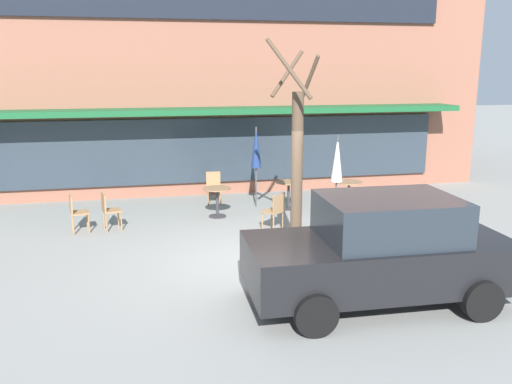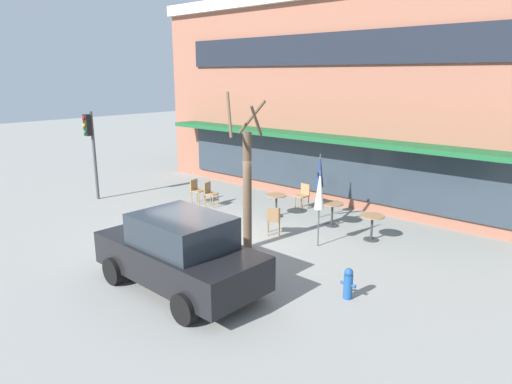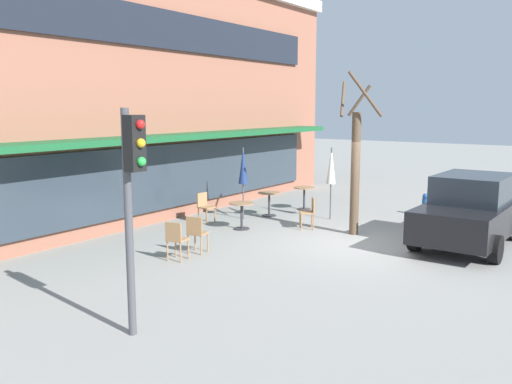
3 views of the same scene
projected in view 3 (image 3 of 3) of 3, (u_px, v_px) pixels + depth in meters
The scene contains 15 objects.
ground_plane at pixel (359, 245), 13.53m from camera, with size 80.00×80.00×0.00m, color gray.
building_facade at pixel (92, 92), 18.52m from camera, with size 17.34×9.10×7.80m.
cafe_table_near_wall at pixel (269, 200), 17.01m from camera, with size 0.70×0.70×0.76m.
cafe_table_streetside at pixel (304, 194), 18.09m from camera, with size 0.70×0.70×0.76m.
cafe_table_by_tree at pixel (242, 211), 15.17m from camera, with size 0.70×0.70×0.76m.
patio_umbrella_green_folded at pixel (243, 166), 16.42m from camera, with size 0.28×0.28×2.20m.
patio_umbrella_cream_folded at pixel (331, 166), 16.37m from camera, with size 0.28×0.28×2.20m.
cafe_chair_0 at pixel (205, 205), 16.07m from camera, with size 0.43×0.43×0.89m.
cafe_chair_1 at pixel (176, 238), 12.06m from camera, with size 0.47×0.47×0.89m.
cafe_chair_2 at pixel (310, 211), 15.23m from camera, with size 0.56×0.56×0.89m.
cafe_chair_3 at pixel (196, 232), 12.66m from camera, with size 0.48×0.48×0.89m.
parked_sedan at pixel (471, 210), 13.38m from camera, with size 4.24×2.10×1.76m.
street_tree at pixel (355, 166), 14.38m from camera, with size 1.08×1.24×4.30m.
traffic_light_pole at pixel (132, 185), 7.80m from camera, with size 0.26×0.44×3.40m.
fire_hydrant at pixel (425, 204), 17.16m from camera, with size 0.36×0.20×0.71m.
Camera 3 is at (-12.29, -5.37, 3.41)m, focal length 38.00 mm.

